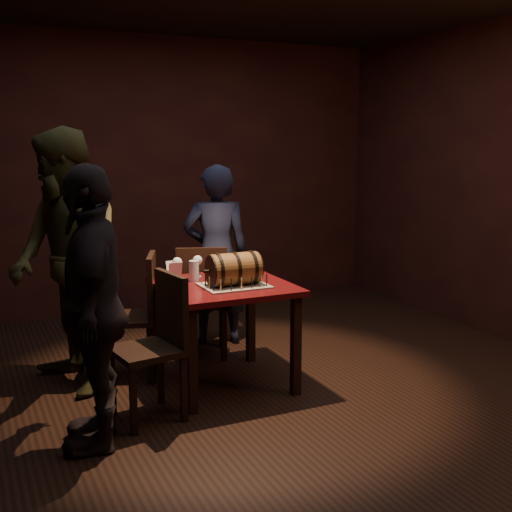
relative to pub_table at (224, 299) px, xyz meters
name	(u,v)px	position (x,y,z in m)	size (l,w,h in m)	color
room_shell	(254,193)	(0.17, -0.14, 0.76)	(5.04, 5.04, 2.80)	black
pub_table	(224,299)	(0.00, 0.00, 0.00)	(0.90, 0.90, 0.75)	#440B0E
cake_board	(234,286)	(0.03, -0.11, 0.12)	(0.45, 0.35, 0.01)	gray
barrel_cake	(234,269)	(0.03, -0.11, 0.23)	(0.41, 0.24, 0.24)	brown
birthday_candles	(234,279)	(0.03, -0.11, 0.16)	(0.40, 0.30, 0.09)	#DDC884
wine_glass_left	(177,263)	(-0.24, 0.30, 0.23)	(0.07, 0.07, 0.16)	silver
wine_glass_mid	(198,261)	(-0.08, 0.31, 0.23)	(0.07, 0.07, 0.16)	silver
wine_glass_right	(217,260)	(0.07, 0.31, 0.23)	(0.07, 0.07, 0.16)	silver
pint_of_ale	(194,271)	(-0.16, 0.18, 0.18)	(0.07, 0.07, 0.15)	silver
menu_card	(174,271)	(-0.27, 0.30, 0.17)	(0.10, 0.05, 0.13)	white
chair_back	(202,296)	(0.06, 0.61, -0.12)	(0.51, 0.51, 0.93)	black
chair_left_rear	(139,309)	(-0.51, 0.43, -0.12)	(0.51, 0.51, 0.93)	black
chair_left_front	(158,338)	(-0.58, -0.32, -0.12)	(0.46, 0.46, 0.93)	black
person_back	(216,255)	(0.31, 0.95, 0.14)	(0.57, 0.37, 1.56)	#1A1E34
person_left_rear	(66,262)	(-1.02, 0.38, 0.29)	(0.90, 0.70, 1.85)	#414020
person_left_front	(94,308)	(-1.02, -0.54, 0.18)	(0.96, 0.40, 1.63)	black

